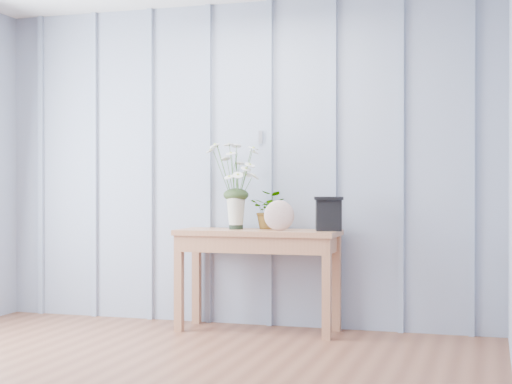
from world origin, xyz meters
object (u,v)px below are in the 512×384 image
(daisy_vase, at_px, (236,174))
(carved_box, at_px, (329,213))
(felt_disc_vessel, at_px, (279,215))
(sideboard, at_px, (258,245))

(daisy_vase, distance_m, carved_box, 0.77)
(carved_box, bearing_deg, felt_disc_vessel, -166.61)
(daisy_vase, bearing_deg, sideboard, -7.78)
(daisy_vase, relative_size, felt_disc_vessel, 2.99)
(sideboard, xyz_separation_m, daisy_vase, (-0.18, 0.02, 0.53))
(daisy_vase, bearing_deg, felt_disc_vessel, -15.83)
(daisy_vase, height_order, carved_box, daisy_vase)
(felt_disc_vessel, relative_size, carved_box, 0.90)
(sideboard, relative_size, felt_disc_vessel, 5.41)
(sideboard, bearing_deg, daisy_vase, 172.22)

